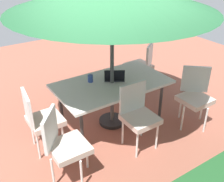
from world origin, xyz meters
name	(u,v)px	position (x,y,z in m)	size (l,w,h in m)	color
ground_plane	(112,123)	(0.00, 0.00, -0.01)	(10.00, 10.00, 0.02)	#935442
dining_table	(112,86)	(0.00, 0.00, 0.71)	(1.80, 1.02, 0.77)	silver
chair_east	(41,118)	(1.21, 0.01, 0.55)	(0.48, 0.47, 0.98)	beige
chair_southwest	(142,64)	(-1.19, -0.72, 0.55)	(0.58, 0.58, 0.98)	beige
chair_northeast	(64,143)	(1.16, 0.69, 0.55)	(0.58, 0.58, 0.98)	beige
chair_northwest	(195,94)	(-1.13, 0.74, 0.55)	(0.58, 0.59, 0.98)	beige
chair_north	(138,113)	(-0.01, 0.67, 0.55)	(0.46, 0.47, 0.98)	beige
laptop	(114,78)	(-0.08, -0.05, 0.81)	(0.40, 0.38, 0.21)	#2D2D33
cup	(90,78)	(0.27, -0.21, 0.83)	(0.08, 0.08, 0.12)	#334C99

